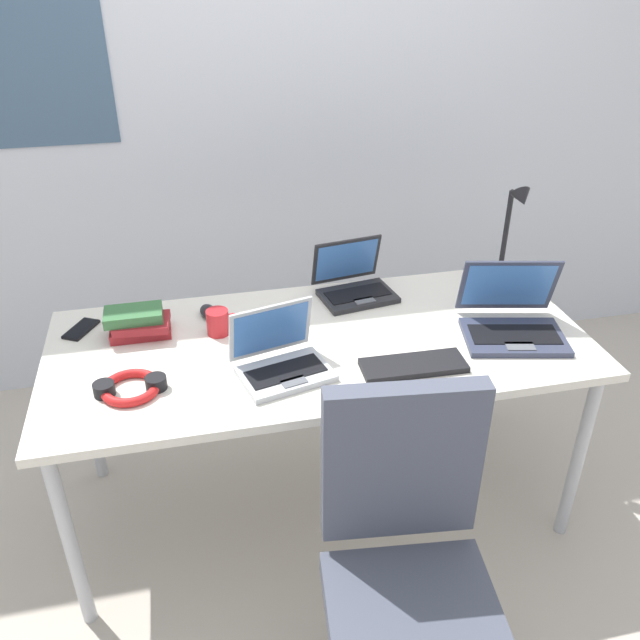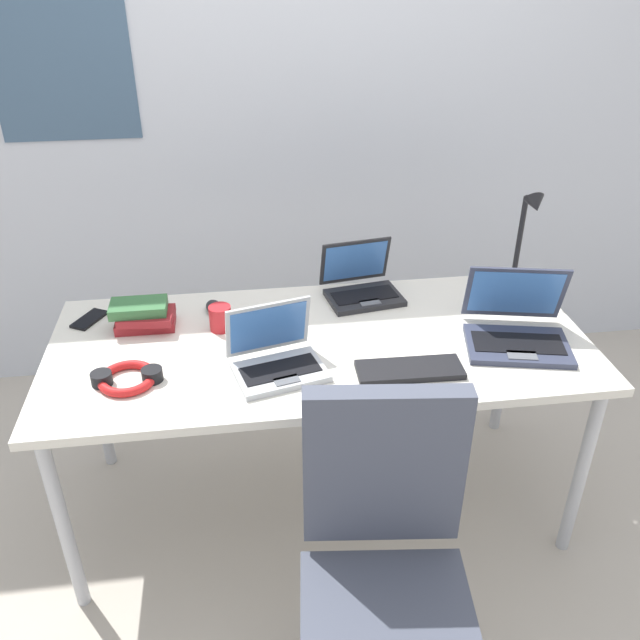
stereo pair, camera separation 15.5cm
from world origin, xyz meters
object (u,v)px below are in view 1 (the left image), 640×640
Objects in this scene: computer_mouse at (208,311)px; office_chair at (408,601)px; pill_bottle at (528,281)px; coffee_mug at (218,322)px; external_keyboard at (413,365)px; book_stack at (139,323)px; laptop_mid_desk at (354,285)px; cell_phone at (81,329)px; laptop_center at (281,360)px; desk_lamp at (510,234)px; headphones at (130,387)px; laptop_far_corner at (512,321)px.

office_chair reaches higher than computer_mouse.
pill_bottle is 0.70× the size of coffee_mug.
external_keyboard is 1.54× the size of book_stack.
laptop_mid_desk reaches higher than cell_phone.
cell_phone is at bearing 159.49° from book_stack.
book_stack is at bearing 143.62° from laptop_center.
desk_lamp reaches higher than book_stack.
headphones is 0.40m from coffee_mug.
external_keyboard is 2.43× the size of cell_phone.
headphones is (-1.41, -0.43, -0.18)m from desk_lamp.
laptop_mid_desk is at bearing 18.18° from coffee_mug.
desk_lamp is at bearing -10.30° from computer_mouse.
laptop_center reaches higher than pill_bottle.
laptop_center is 0.77m from office_chair.
cell_phone is 0.14× the size of office_chair.
cell_phone is 1.72× the size of pill_bottle.
book_stack is at bearing -179.62° from pill_bottle.
laptop_mid_desk is 1.41× the size of headphones.
computer_mouse is at bearing -178.74° from desk_lamp.
desk_lamp is 1.60m from cell_phone.
pill_bottle is at bearing -62.72° from desk_lamp.
headphones is at bearing -167.16° from pill_bottle.
external_keyboard is 0.34× the size of office_chair.
book_stack is at bearing -172.54° from computer_mouse.
cell_phone is 0.63× the size of book_stack.
book_stack reaches higher than headphones.
laptop_mid_desk is (-0.45, 0.38, -0.01)m from laptop_far_corner.
desk_lamp is at bearing 23.98° from laptop_center.
laptop_center is at bearing -156.02° from desk_lamp.
desk_lamp is at bearing 30.46° from cell_phone.
cell_phone is at bearing 165.23° from coffee_mug.
laptop_far_corner is at bearing 4.13° from laptop_center.
office_chair is at bearing -55.51° from book_stack.
coffee_mug is (-0.58, 0.34, 0.03)m from external_keyboard.
laptop_mid_desk is at bearing -7.16° from computer_mouse.
headphones is at bearing -151.04° from laptop_mid_desk.
pill_bottle is at bearing 50.62° from office_chair.
computer_mouse is (-0.60, 0.47, 0.01)m from external_keyboard.
laptop_mid_desk is at bearing 97.40° from external_keyboard.
computer_mouse is 0.45× the size of headphones.
office_chair is at bearing -42.80° from headphones.
headphones is 0.22× the size of office_chair.
laptop_center is 0.54m from book_stack.
coffee_mug reaches higher than computer_mouse.
laptop_far_corner is at bearing 49.72° from office_chair.
desk_lamp is at bearing 43.70° from external_keyboard.
book_stack is at bearing 169.77° from coffee_mug.
desk_lamp is 0.43m from laptop_far_corner.
pill_bottle reaches higher than cell_phone.
cell_phone is at bearing -178.82° from desk_lamp.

